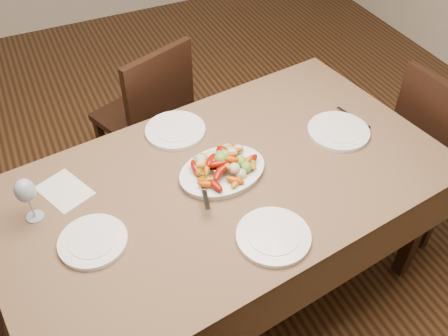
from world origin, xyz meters
name	(u,v)px	position (x,y,z in m)	size (l,w,h in m)	color
floor	(220,266)	(0.00, 0.00, 0.00)	(6.00, 6.00, 0.00)	#3B2412
dining_table	(224,238)	(-0.03, -0.11, 0.38)	(1.84, 1.04, 0.76)	brown
chair_far	(142,116)	(-0.12, 0.80, 0.47)	(0.42, 0.42, 0.95)	black
chair_right	(444,150)	(1.21, -0.14, 0.47)	(0.42, 0.42, 0.95)	black
serving_platter	(222,173)	(-0.03, -0.09, 0.77)	(0.36, 0.26, 0.02)	white
roasted_vegetables	(222,162)	(-0.03, -0.09, 0.83)	(0.29, 0.20, 0.09)	#7D0B02
serving_spoon	(214,178)	(-0.09, -0.13, 0.81)	(0.28, 0.06, 0.03)	#9EA0A8
plate_left	(93,242)	(-0.59, -0.21, 0.77)	(0.25, 0.25, 0.02)	white
plate_right	(338,131)	(0.56, -0.06, 0.77)	(0.28, 0.28, 0.02)	white
plate_far	(175,131)	(-0.10, 0.25, 0.77)	(0.27, 0.27, 0.02)	white
plate_near	(273,237)	(0.00, -0.46, 0.77)	(0.27, 0.27, 0.02)	white
wine_glass	(28,199)	(-0.76, 0.00, 0.86)	(0.08, 0.08, 0.20)	#8C99A5
menu_card	(65,191)	(-0.63, 0.09, 0.76)	(0.15, 0.21, 0.00)	silver
table_knife	(354,119)	(0.68, -0.02, 0.76)	(0.02, 0.20, 0.01)	#9EA0A8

